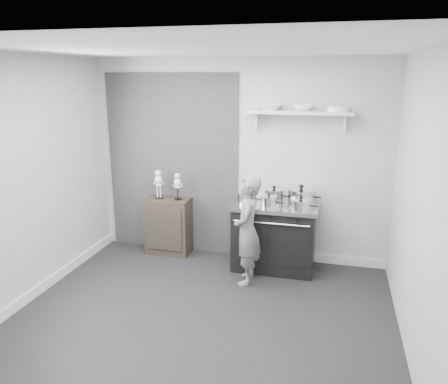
{
  "coord_description": "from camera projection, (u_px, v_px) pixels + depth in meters",
  "views": [
    {
      "loc": [
        1.25,
        -3.86,
        2.48
      ],
      "look_at": [
        0.02,
        0.95,
        1.13
      ],
      "focal_mm": 35.0,
      "sensor_mm": 36.0,
      "label": 1
    }
  ],
  "objects": [
    {
      "name": "side_cabinet",
      "position": [
        169.0,
        226.0,
        6.19
      ],
      "size": [
        0.61,
        0.36,
        0.8
      ],
      "primitive_type": "cube",
      "color": "black",
      "rests_on": "ground"
    },
    {
      "name": "skeleton_full",
      "position": [
        159.0,
        182.0,
        6.05
      ],
      "size": [
        0.13,
        0.08,
        0.46
      ],
      "primitive_type": null,
      "color": "silver",
      "rests_on": "side_cabinet"
    },
    {
      "name": "ground",
      "position": [
        200.0,
        320.0,
        4.56
      ],
      "size": [
        4.0,
        4.0,
        0.0
      ],
      "primitive_type": "plane",
      "color": "black",
      "rests_on": "ground"
    },
    {
      "name": "bowl_small",
      "position": [
        303.0,
        108.0,
        5.37
      ],
      "size": [
        0.24,
        0.24,
        0.08
      ],
      "primitive_type": "imported",
      "color": "white",
      "rests_on": "wall_shelf"
    },
    {
      "name": "skeleton_torso",
      "position": [
        178.0,
        184.0,
        5.99
      ],
      "size": [
        0.12,
        0.08,
        0.43
      ],
      "primitive_type": null,
      "color": "silver",
      "rests_on": "side_cabinet"
    },
    {
      "name": "pot_front_center",
      "position": [
        269.0,
        201.0,
        5.43
      ],
      "size": [
        0.3,
        0.21,
        0.18
      ],
      "color": "silver",
      "rests_on": "stove"
    },
    {
      "name": "plate_stack",
      "position": [
        338.0,
        109.0,
        5.28
      ],
      "size": [
        0.26,
        0.26,
        0.06
      ],
      "primitive_type": "cylinder",
      "color": "white",
      "rests_on": "wall_shelf"
    },
    {
      "name": "pot_front_left",
      "position": [
        247.0,
        198.0,
        5.54
      ],
      "size": [
        0.33,
        0.25,
        0.2
      ],
      "color": "silver",
      "rests_on": "stove"
    },
    {
      "name": "bowl_large",
      "position": [
        270.0,
        107.0,
        5.47
      ],
      "size": [
        0.3,
        0.3,
        0.07
      ],
      "primitive_type": "imported",
      "color": "white",
      "rests_on": "wall_shelf"
    },
    {
      "name": "pot_back_left",
      "position": [
        274.0,
        195.0,
        5.67
      ],
      "size": [
        0.35,
        0.26,
        0.21
      ],
      "color": "silver",
      "rests_on": "stove"
    },
    {
      "name": "child",
      "position": [
        247.0,
        230.0,
        5.22
      ],
      "size": [
        0.35,
        0.51,
        1.34
      ],
      "primitive_type": "imported",
      "rotation": [
        0.0,
        0.0,
        -1.5
      ],
      "color": "slate",
      "rests_on": "ground"
    },
    {
      "name": "pot_back_right",
      "position": [
        301.0,
        196.0,
        5.59
      ],
      "size": [
        0.43,
        0.34,
        0.24
      ],
      "color": "silver",
      "rests_on": "stove"
    },
    {
      "name": "pot_front_right",
      "position": [
        301.0,
        205.0,
        5.3
      ],
      "size": [
        0.34,
        0.26,
        0.18
      ],
      "color": "silver",
      "rests_on": "stove"
    },
    {
      "name": "stove",
      "position": [
        274.0,
        236.0,
        5.69
      ],
      "size": [
        1.1,
        0.68,
        0.88
      ],
      "color": "black",
      "rests_on": "ground"
    },
    {
      "name": "wall_shelf",
      "position": [
        300.0,
        113.0,
        5.41
      ],
      "size": [
        1.3,
        0.26,
        0.24
      ],
      "color": "silver",
      "rests_on": "room_shell"
    },
    {
      "name": "room_shell",
      "position": [
        193.0,
        163.0,
        4.29
      ],
      "size": [
        4.02,
        3.62,
        2.71
      ],
      "color": "#A4A4A1",
      "rests_on": "ground"
    }
  ]
}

